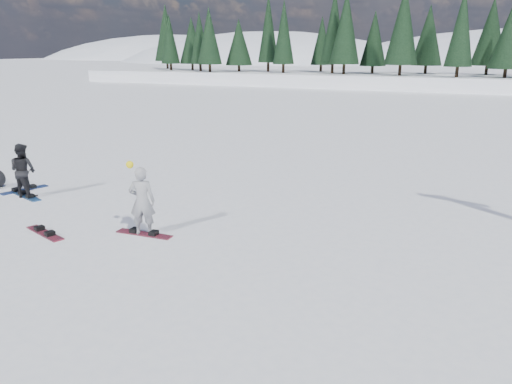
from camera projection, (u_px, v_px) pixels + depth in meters
ground at (100, 223)px, 13.30m from camera, size 420.00×420.00×0.00m
alpine_backdrop at (430, 101)px, 186.68m from camera, size 412.50×227.00×53.20m
snowboarder_woman at (142, 201)px, 12.20m from camera, size 0.75×0.64×1.88m
snowboarder_man at (23, 170)px, 15.41m from camera, size 0.87×0.71×1.69m
snowboard_woman at (144, 234)px, 12.44m from camera, size 1.52×0.38×0.03m
snowboard_man at (26, 196)px, 15.63m from camera, size 1.52×0.71×0.03m
snowboard_loose_b at (45, 233)px, 12.49m from camera, size 1.52×0.72×0.03m
snowboard_loose_a at (24, 190)px, 16.36m from camera, size 0.69×1.52×0.03m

